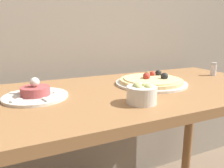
% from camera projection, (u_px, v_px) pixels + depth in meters
% --- Properties ---
extents(dining_table, '(1.46, 0.65, 0.78)m').
position_uv_depth(dining_table, '(121.00, 116.00, 0.94)').
color(dining_table, olive).
rests_on(dining_table, ground_plane).
extents(pizza_plate, '(0.33, 0.33, 0.06)m').
position_uv_depth(pizza_plate, '(151.00, 81.00, 1.01)').
color(pizza_plate, silver).
rests_on(pizza_plate, dining_table).
extents(tartare_plate, '(0.24, 0.24, 0.08)m').
position_uv_depth(tartare_plate, '(36.00, 94.00, 0.80)').
color(tartare_plate, silver).
rests_on(tartare_plate, dining_table).
extents(small_bowl, '(0.10, 0.10, 0.07)m').
position_uv_depth(small_bowl, '(142.00, 94.00, 0.74)').
color(small_bowl, silver).
rests_on(small_bowl, dining_table).
extents(salt_shaker, '(0.03, 0.03, 0.07)m').
position_uv_depth(salt_shaker, '(214.00, 69.00, 1.21)').
color(salt_shaker, silver).
rests_on(salt_shaker, dining_table).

